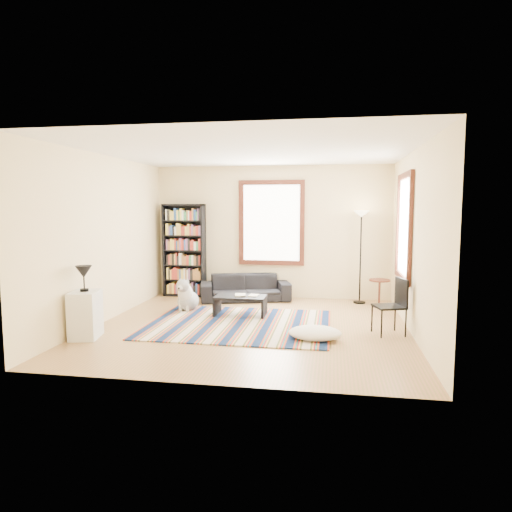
% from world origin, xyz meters
% --- Properties ---
extents(floor, '(5.00, 5.00, 0.10)m').
position_xyz_m(floor, '(0.00, 0.00, -0.05)').
color(floor, '#A36D4A').
rests_on(floor, ground).
extents(ceiling, '(5.00, 5.00, 0.10)m').
position_xyz_m(ceiling, '(0.00, 0.00, 2.85)').
color(ceiling, white).
rests_on(ceiling, floor).
extents(wall_back, '(5.00, 0.10, 2.80)m').
position_xyz_m(wall_back, '(0.00, 2.55, 1.40)').
color(wall_back, beige).
rests_on(wall_back, floor).
extents(wall_front, '(5.00, 0.10, 2.80)m').
position_xyz_m(wall_front, '(0.00, -2.55, 1.40)').
color(wall_front, beige).
rests_on(wall_front, floor).
extents(wall_left, '(0.10, 5.00, 2.80)m').
position_xyz_m(wall_left, '(-2.55, 0.00, 1.40)').
color(wall_left, beige).
rests_on(wall_left, floor).
extents(wall_right, '(0.10, 5.00, 2.80)m').
position_xyz_m(wall_right, '(2.55, 0.00, 1.40)').
color(wall_right, beige).
rests_on(wall_right, floor).
extents(window_back, '(1.20, 0.06, 1.60)m').
position_xyz_m(window_back, '(0.00, 2.47, 1.60)').
color(window_back, white).
rests_on(window_back, wall_back).
extents(window_right, '(0.06, 1.20, 1.60)m').
position_xyz_m(window_right, '(2.47, 0.80, 1.60)').
color(window_right, white).
rests_on(window_right, wall_right).
extents(rug, '(2.97, 2.37, 0.02)m').
position_xyz_m(rug, '(-0.21, 0.08, 0.01)').
color(rug, '#0D1E42').
rests_on(rug, floor).
extents(sofa, '(1.20, 1.96, 0.54)m').
position_xyz_m(sofa, '(-0.49, 2.05, 0.27)').
color(sofa, black).
rests_on(sofa, floor).
extents(bookshelf, '(0.90, 0.30, 2.00)m').
position_xyz_m(bookshelf, '(-1.89, 2.32, 1.00)').
color(bookshelf, black).
rests_on(bookshelf, floor).
extents(coffee_table, '(1.00, 0.72, 0.36)m').
position_xyz_m(coffee_table, '(-0.31, 0.69, 0.18)').
color(coffee_table, black).
rests_on(coffee_table, floor).
extents(book_a, '(0.29, 0.24, 0.02)m').
position_xyz_m(book_a, '(-0.41, 0.69, 0.37)').
color(book_a, beige).
rests_on(book_a, coffee_table).
extents(book_b, '(0.18, 0.24, 0.02)m').
position_xyz_m(book_b, '(-0.16, 0.74, 0.37)').
color(book_b, beige).
rests_on(book_b, coffee_table).
extents(floor_cushion, '(0.90, 0.76, 0.19)m').
position_xyz_m(floor_cushion, '(1.06, -0.57, 0.10)').
color(floor_cushion, silver).
rests_on(floor_cushion, floor).
extents(floor_lamp, '(0.34, 0.34, 1.86)m').
position_xyz_m(floor_lamp, '(1.85, 2.15, 0.93)').
color(floor_lamp, black).
rests_on(floor_lamp, floor).
extents(side_table, '(0.51, 0.51, 0.54)m').
position_xyz_m(side_table, '(2.20, 1.85, 0.27)').
color(side_table, '#4C1C13').
rests_on(side_table, floor).
extents(folding_chair, '(0.52, 0.51, 0.86)m').
position_xyz_m(folding_chair, '(2.15, -0.11, 0.43)').
color(folding_chair, black).
rests_on(folding_chair, floor).
extents(white_cabinet, '(0.47, 0.57, 0.70)m').
position_xyz_m(white_cabinet, '(-2.30, -1.05, 0.35)').
color(white_cabinet, silver).
rests_on(white_cabinet, floor).
extents(table_lamp, '(0.29, 0.29, 0.38)m').
position_xyz_m(table_lamp, '(-2.30, -1.05, 0.89)').
color(table_lamp, black).
rests_on(table_lamp, white_cabinet).
extents(dog, '(0.52, 0.67, 0.62)m').
position_xyz_m(dog, '(-1.37, 0.94, 0.31)').
color(dog, '#BEBEBE').
rests_on(dog, floor).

